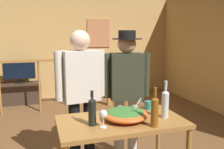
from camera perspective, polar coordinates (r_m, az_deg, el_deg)
back_wall at (r=6.13m, az=-12.65°, el=6.34°), size 6.00×0.10×2.52m
framed_picture at (r=6.23m, az=-3.27°, el=9.87°), size 0.59×0.03×0.72m
stair_railing at (r=5.06m, az=-14.76°, el=-0.44°), size 3.83×0.10×1.14m
tv_console at (r=5.92m, az=-20.96°, el=-4.19°), size 0.90×0.40×0.48m
flat_screen_tv at (r=5.79m, az=-21.30°, el=0.91°), size 0.69×0.12×0.51m
serving_table at (r=2.38m, az=2.23°, el=-12.82°), size 1.22×0.66×0.77m
salad_bowl at (r=2.34m, az=3.22°, el=-9.39°), size 0.44×0.44×0.22m
wine_glass at (r=2.13m, az=-2.09°, el=-9.65°), size 0.07×0.07×0.16m
wine_bottle_dark at (r=2.18m, az=-4.75°, el=-8.66°), size 0.07×0.07×0.32m
wine_bottle_amber at (r=2.17m, az=10.15°, el=-8.54°), size 0.07×0.07×0.36m
wine_bottle_clear at (r=2.42m, az=12.60°, el=-6.65°), size 0.07×0.07×0.37m
mug_teal at (r=2.69m, az=8.79°, el=-7.25°), size 0.12×0.09×0.09m
person_standing_left at (r=2.79m, az=-7.40°, el=-3.30°), size 0.59×0.28×1.63m
person_standing_right at (r=2.93m, az=3.48°, el=-2.58°), size 0.58×0.36×1.63m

